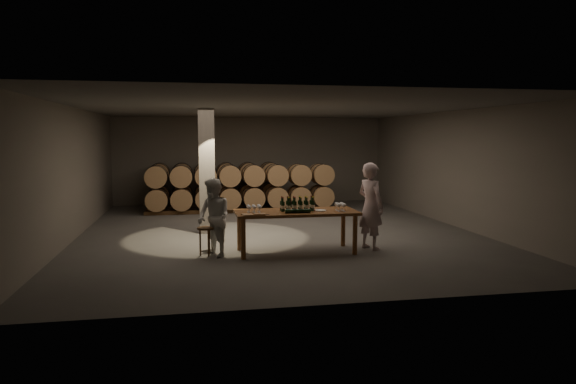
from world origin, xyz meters
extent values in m
plane|color=#4F4D4A|center=(0.00, 0.00, 0.00)|extent=(12.00, 12.00, 0.00)
plane|color=#605E59|center=(0.00, 0.00, 3.20)|extent=(12.00, 12.00, 0.00)
plane|color=slate|center=(0.00, 6.00, 1.60)|extent=(10.00, 0.00, 10.00)
plane|color=slate|center=(0.00, -6.00, 1.60)|extent=(10.00, 0.00, 10.00)
plane|color=slate|center=(-5.00, 0.00, 1.60)|extent=(0.00, 12.00, 12.00)
plane|color=slate|center=(5.00, 0.00, 1.60)|extent=(0.00, 12.00, 12.00)
cube|color=#6B655C|center=(-1.80, 0.20, 1.60)|extent=(0.40, 0.40, 3.20)
cylinder|color=brown|center=(-1.18, -2.93, 0.42)|extent=(0.10, 0.10, 0.84)
cylinder|color=brown|center=(1.18, -2.93, 0.42)|extent=(0.10, 0.10, 0.84)
cylinder|color=brown|center=(-1.18, -2.07, 0.42)|extent=(0.10, 0.10, 0.84)
cylinder|color=brown|center=(1.18, -2.07, 0.42)|extent=(0.10, 0.10, 0.84)
cube|color=brown|center=(0.00, -2.50, 0.87)|extent=(2.60, 1.10, 0.06)
cube|color=#53381C|center=(-1.35, 4.90, 0.06)|extent=(4.70, 0.10, 0.12)
cube|color=#53381C|center=(-1.35, 5.50, 0.06)|extent=(4.70, 0.10, 0.12)
cylinder|color=#A77D4B|center=(-3.30, 5.20, 0.47)|extent=(0.70, 0.95, 0.70)
cylinder|color=black|center=(-3.30, 4.94, 0.47)|extent=(0.73, 0.04, 0.73)
cylinder|color=black|center=(-3.30, 5.46, 0.47)|extent=(0.73, 0.04, 0.73)
cylinder|color=#A77D4B|center=(-2.52, 5.20, 0.47)|extent=(0.70, 0.95, 0.70)
cylinder|color=black|center=(-2.52, 4.94, 0.47)|extent=(0.73, 0.04, 0.73)
cylinder|color=black|center=(-2.52, 5.46, 0.47)|extent=(0.73, 0.04, 0.73)
cylinder|color=#A77D4B|center=(-1.74, 5.20, 0.47)|extent=(0.70, 0.95, 0.70)
cylinder|color=black|center=(-1.74, 4.94, 0.47)|extent=(0.73, 0.04, 0.73)
cylinder|color=black|center=(-1.74, 5.46, 0.47)|extent=(0.73, 0.04, 0.73)
cylinder|color=#A77D4B|center=(-0.96, 5.20, 0.47)|extent=(0.70, 0.95, 0.70)
cylinder|color=black|center=(-0.96, 4.94, 0.47)|extent=(0.73, 0.04, 0.73)
cylinder|color=black|center=(-0.96, 5.46, 0.47)|extent=(0.73, 0.04, 0.73)
cylinder|color=#A77D4B|center=(-0.18, 5.20, 0.47)|extent=(0.70, 0.95, 0.70)
cylinder|color=black|center=(-0.18, 4.94, 0.47)|extent=(0.73, 0.04, 0.73)
cylinder|color=black|center=(-0.18, 5.46, 0.47)|extent=(0.73, 0.04, 0.73)
cylinder|color=#A77D4B|center=(0.60, 5.20, 0.47)|extent=(0.70, 0.95, 0.70)
cylinder|color=black|center=(0.60, 4.94, 0.47)|extent=(0.73, 0.04, 0.73)
cylinder|color=black|center=(0.60, 5.46, 0.47)|extent=(0.73, 0.04, 0.73)
cylinder|color=#A77D4B|center=(-3.30, 5.20, 1.21)|extent=(0.70, 0.95, 0.70)
cylinder|color=black|center=(-3.30, 4.94, 1.21)|extent=(0.73, 0.04, 0.73)
cylinder|color=black|center=(-3.30, 5.46, 1.21)|extent=(0.73, 0.04, 0.73)
cylinder|color=#A77D4B|center=(-2.52, 5.20, 1.21)|extent=(0.70, 0.95, 0.70)
cylinder|color=black|center=(-2.52, 4.94, 1.21)|extent=(0.73, 0.04, 0.73)
cylinder|color=black|center=(-2.52, 5.46, 1.21)|extent=(0.73, 0.04, 0.73)
cylinder|color=#A77D4B|center=(-1.74, 5.20, 1.21)|extent=(0.70, 0.95, 0.70)
cylinder|color=black|center=(-1.74, 4.94, 1.21)|extent=(0.73, 0.04, 0.73)
cylinder|color=black|center=(-1.74, 5.46, 1.21)|extent=(0.73, 0.04, 0.73)
cylinder|color=#A77D4B|center=(-0.96, 5.20, 1.21)|extent=(0.70, 0.95, 0.70)
cylinder|color=black|center=(-0.96, 4.94, 1.21)|extent=(0.73, 0.04, 0.73)
cylinder|color=black|center=(-0.96, 5.46, 1.21)|extent=(0.73, 0.04, 0.73)
cylinder|color=#A77D4B|center=(-0.18, 5.20, 1.21)|extent=(0.70, 0.95, 0.70)
cylinder|color=black|center=(-0.18, 4.94, 1.21)|extent=(0.73, 0.04, 0.73)
cylinder|color=black|center=(-0.18, 5.46, 1.21)|extent=(0.73, 0.04, 0.73)
cylinder|color=#A77D4B|center=(0.60, 5.20, 1.21)|extent=(0.70, 0.95, 0.70)
cylinder|color=black|center=(0.60, 4.94, 1.21)|extent=(0.73, 0.04, 0.73)
cylinder|color=black|center=(0.60, 5.46, 1.21)|extent=(0.73, 0.04, 0.73)
cube|color=#53381C|center=(-0.57, 3.50, 0.06)|extent=(6.26, 0.10, 0.12)
cube|color=#53381C|center=(-0.57, 4.10, 0.06)|extent=(6.26, 0.10, 0.12)
cylinder|color=#A77D4B|center=(-3.30, 3.80, 0.47)|extent=(0.70, 0.95, 0.70)
cylinder|color=black|center=(-3.30, 3.54, 0.47)|extent=(0.73, 0.04, 0.73)
cylinder|color=black|center=(-3.30, 4.06, 0.47)|extent=(0.73, 0.04, 0.73)
cylinder|color=#A77D4B|center=(-2.52, 3.80, 0.47)|extent=(0.70, 0.95, 0.70)
cylinder|color=black|center=(-2.52, 3.54, 0.47)|extent=(0.73, 0.04, 0.73)
cylinder|color=black|center=(-2.52, 4.06, 0.47)|extent=(0.73, 0.04, 0.73)
cylinder|color=#A77D4B|center=(-1.74, 3.80, 0.47)|extent=(0.70, 0.95, 0.70)
cylinder|color=black|center=(-1.74, 3.54, 0.47)|extent=(0.73, 0.04, 0.73)
cylinder|color=black|center=(-1.74, 4.06, 0.47)|extent=(0.73, 0.04, 0.73)
cylinder|color=#A77D4B|center=(-0.96, 3.80, 0.47)|extent=(0.70, 0.95, 0.70)
cylinder|color=black|center=(-0.96, 3.54, 0.47)|extent=(0.73, 0.04, 0.73)
cylinder|color=black|center=(-0.96, 4.06, 0.47)|extent=(0.73, 0.04, 0.73)
cylinder|color=#A77D4B|center=(-0.18, 3.80, 0.47)|extent=(0.70, 0.95, 0.70)
cylinder|color=black|center=(-0.18, 3.54, 0.47)|extent=(0.73, 0.04, 0.73)
cylinder|color=black|center=(-0.18, 4.06, 0.47)|extent=(0.73, 0.04, 0.73)
cylinder|color=#A77D4B|center=(0.60, 3.80, 0.47)|extent=(0.70, 0.95, 0.70)
cylinder|color=black|center=(0.60, 3.54, 0.47)|extent=(0.73, 0.04, 0.73)
cylinder|color=black|center=(0.60, 4.06, 0.47)|extent=(0.73, 0.04, 0.73)
cylinder|color=#A77D4B|center=(1.38, 3.80, 0.47)|extent=(0.70, 0.95, 0.70)
cylinder|color=black|center=(1.38, 3.54, 0.47)|extent=(0.73, 0.04, 0.73)
cylinder|color=black|center=(1.38, 4.06, 0.47)|extent=(0.73, 0.04, 0.73)
cylinder|color=#A77D4B|center=(2.16, 3.80, 0.47)|extent=(0.70, 0.95, 0.70)
cylinder|color=black|center=(2.16, 3.54, 0.47)|extent=(0.73, 0.04, 0.73)
cylinder|color=black|center=(2.16, 4.06, 0.47)|extent=(0.73, 0.04, 0.73)
cylinder|color=#A77D4B|center=(-3.30, 3.80, 1.21)|extent=(0.70, 0.95, 0.70)
cylinder|color=black|center=(-3.30, 3.54, 1.21)|extent=(0.73, 0.04, 0.73)
cylinder|color=black|center=(-3.30, 4.06, 1.21)|extent=(0.73, 0.04, 0.73)
cylinder|color=#A77D4B|center=(-2.52, 3.80, 1.21)|extent=(0.70, 0.95, 0.70)
cylinder|color=black|center=(-2.52, 3.54, 1.21)|extent=(0.73, 0.04, 0.73)
cylinder|color=black|center=(-2.52, 4.06, 1.21)|extent=(0.73, 0.04, 0.73)
cylinder|color=#A77D4B|center=(-1.74, 3.80, 1.21)|extent=(0.70, 0.95, 0.70)
cylinder|color=black|center=(-1.74, 3.54, 1.21)|extent=(0.73, 0.04, 0.73)
cylinder|color=black|center=(-1.74, 4.06, 1.21)|extent=(0.73, 0.04, 0.73)
cylinder|color=#A77D4B|center=(-0.96, 3.80, 1.21)|extent=(0.70, 0.95, 0.70)
cylinder|color=black|center=(-0.96, 3.54, 1.21)|extent=(0.73, 0.04, 0.73)
cylinder|color=black|center=(-0.96, 4.06, 1.21)|extent=(0.73, 0.04, 0.73)
cylinder|color=#A77D4B|center=(-0.18, 3.80, 1.21)|extent=(0.70, 0.95, 0.70)
cylinder|color=black|center=(-0.18, 3.54, 1.21)|extent=(0.73, 0.04, 0.73)
cylinder|color=black|center=(-0.18, 4.06, 1.21)|extent=(0.73, 0.04, 0.73)
cylinder|color=#A77D4B|center=(0.60, 3.80, 1.21)|extent=(0.70, 0.95, 0.70)
cylinder|color=black|center=(0.60, 3.54, 1.21)|extent=(0.73, 0.04, 0.73)
cylinder|color=black|center=(0.60, 4.06, 1.21)|extent=(0.73, 0.04, 0.73)
cylinder|color=#A77D4B|center=(1.38, 3.80, 1.21)|extent=(0.70, 0.95, 0.70)
cylinder|color=black|center=(1.38, 3.54, 1.21)|extent=(0.73, 0.04, 0.73)
cylinder|color=black|center=(1.38, 4.06, 1.21)|extent=(0.73, 0.04, 0.73)
cylinder|color=#A77D4B|center=(2.16, 3.80, 1.21)|extent=(0.70, 0.95, 0.70)
cylinder|color=black|center=(2.16, 3.54, 1.21)|extent=(0.73, 0.04, 0.73)
cylinder|color=black|center=(2.16, 4.06, 1.21)|extent=(0.73, 0.04, 0.73)
cylinder|color=black|center=(-0.29, -2.54, 1.00)|extent=(0.08, 0.08, 0.21)
cylinder|color=silver|center=(-0.29, -2.54, 0.99)|extent=(0.08, 0.08, 0.07)
cylinder|color=black|center=(-0.29, -2.54, 1.15)|extent=(0.03, 0.03, 0.08)
cylinder|color=yellow|center=(-0.29, -2.54, 1.20)|extent=(0.03, 0.03, 0.02)
cylinder|color=black|center=(-0.29, -2.39, 1.00)|extent=(0.08, 0.08, 0.21)
cylinder|color=silver|center=(-0.29, -2.39, 0.99)|extent=(0.08, 0.08, 0.07)
cylinder|color=black|center=(-0.29, -2.39, 1.15)|extent=(0.03, 0.03, 0.08)
cylinder|color=maroon|center=(-0.29, -2.39, 1.20)|extent=(0.03, 0.03, 0.02)
cylinder|color=black|center=(-0.16, -2.54, 1.00)|extent=(0.08, 0.08, 0.21)
cylinder|color=silver|center=(-0.16, -2.54, 0.99)|extent=(0.08, 0.08, 0.07)
cylinder|color=black|center=(-0.16, -2.54, 1.15)|extent=(0.03, 0.03, 0.08)
cylinder|color=maroon|center=(-0.16, -2.54, 1.20)|extent=(0.03, 0.03, 0.02)
cylinder|color=black|center=(-0.16, -2.39, 1.00)|extent=(0.08, 0.08, 0.21)
cylinder|color=silver|center=(-0.16, -2.39, 0.99)|extent=(0.08, 0.08, 0.07)
cylinder|color=black|center=(-0.16, -2.39, 1.15)|extent=(0.03, 0.03, 0.08)
cylinder|color=yellow|center=(-0.16, -2.39, 1.20)|extent=(0.03, 0.03, 0.02)
cylinder|color=black|center=(-0.03, -2.54, 1.00)|extent=(0.08, 0.08, 0.21)
cylinder|color=silver|center=(-0.03, -2.54, 0.99)|extent=(0.08, 0.08, 0.07)
cylinder|color=black|center=(-0.03, -2.54, 1.15)|extent=(0.03, 0.03, 0.08)
cylinder|color=yellow|center=(-0.03, -2.54, 1.20)|extent=(0.03, 0.03, 0.02)
cylinder|color=black|center=(-0.03, -2.39, 1.00)|extent=(0.08, 0.08, 0.21)
cylinder|color=silver|center=(-0.03, -2.39, 0.99)|extent=(0.08, 0.08, 0.07)
cylinder|color=black|center=(-0.03, -2.39, 1.15)|extent=(0.03, 0.03, 0.08)
cylinder|color=maroon|center=(-0.03, -2.39, 1.20)|extent=(0.03, 0.03, 0.02)
cylinder|color=black|center=(0.10, -2.54, 1.00)|extent=(0.08, 0.08, 0.21)
cylinder|color=silver|center=(0.10, -2.54, 0.99)|extent=(0.08, 0.08, 0.07)
cylinder|color=black|center=(0.10, -2.54, 1.15)|extent=(0.03, 0.03, 0.08)
cylinder|color=maroon|center=(0.10, -2.54, 1.20)|extent=(0.03, 0.03, 0.02)
cylinder|color=black|center=(0.10, -2.39, 1.00)|extent=(0.08, 0.08, 0.21)
cylinder|color=silver|center=(0.10, -2.39, 0.99)|extent=(0.08, 0.08, 0.07)
cylinder|color=black|center=(0.10, -2.39, 1.15)|extent=(0.03, 0.03, 0.08)
cylinder|color=yellow|center=(0.10, -2.39, 1.20)|extent=(0.03, 0.03, 0.02)
cylinder|color=black|center=(0.23, -2.54, 1.00)|extent=(0.08, 0.08, 0.21)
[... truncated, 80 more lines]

